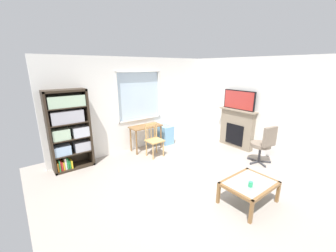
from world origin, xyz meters
TOP-DOWN VIEW (x-y plane):
  - ground at (0.00, 0.00)m, footprint 5.96×5.86m
  - wall_back_with_window at (-0.01, 2.43)m, footprint 4.96×0.15m
  - wall_right at (2.54, 0.00)m, footprint 0.12×5.06m
  - bookshelf at (-1.91, 2.18)m, footprint 0.90×0.38m
  - desk_under_window at (0.10, 2.08)m, footprint 0.93×0.44m
  - wooden_chair at (0.03, 1.56)m, footprint 0.43×0.41m
  - plastic_drawer_unit at (0.87, 2.13)m, footprint 0.35×0.40m
  - fireplace at (2.38, 0.61)m, footprint 0.26×1.16m
  - tv at (2.37, 0.61)m, footprint 0.06×0.99m
  - office_chair at (1.91, -0.51)m, footprint 0.58×0.59m
  - coffee_table at (0.23, -1.17)m, footprint 0.92×0.69m
  - sippy_cup at (0.12, -1.26)m, footprint 0.07×0.07m

SIDE VIEW (x-z plane):
  - ground at x=0.00m, z-range -0.02..0.00m
  - plastic_drawer_unit at x=0.87m, z-range 0.00..0.57m
  - coffee_table at x=0.23m, z-range 0.15..0.56m
  - sippy_cup at x=0.12m, z-range 0.41..0.50m
  - wooden_chair at x=0.03m, z-range 0.01..0.91m
  - office_chair at x=1.91m, z-range 0.05..1.05m
  - fireplace at x=2.38m, z-range 0.00..1.17m
  - desk_under_window at x=0.10m, z-range 0.24..0.97m
  - bookshelf at x=-1.91m, z-range 0.07..1.96m
  - wall_back_with_window at x=-0.01m, z-range -0.03..2.59m
  - wall_right at x=2.54m, z-range 0.00..2.63m
  - tv at x=2.37m, z-range 1.16..1.72m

